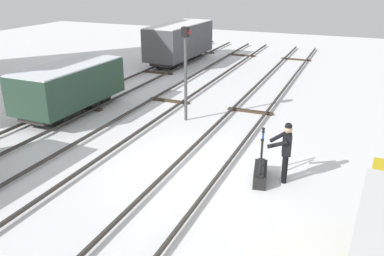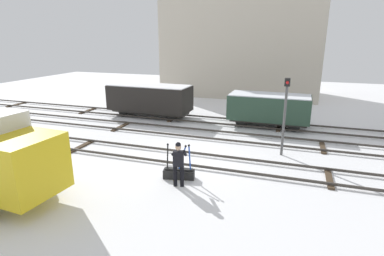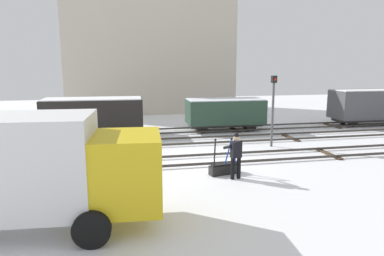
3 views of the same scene
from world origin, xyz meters
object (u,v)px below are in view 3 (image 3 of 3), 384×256
signal_post (273,103)px  delivery_truck (31,167)px  rail_worker (236,153)px  freight_car_near_switch (374,105)px  freight_car_mid_siding (94,114)px  freight_car_back_track (225,112)px  switch_lever_frame (225,168)px

signal_post → delivery_truck: bearing=-143.1°
rail_worker → freight_car_near_switch: bearing=23.3°
freight_car_mid_siding → freight_car_back_track: 8.14m
freight_car_back_track → freight_car_near_switch: (10.90, -0.00, 0.23)m
signal_post → freight_car_near_switch: signal_post is taller
signal_post → freight_car_mid_siding: bearing=152.8°
delivery_truck → freight_car_near_switch: bearing=35.7°
switch_lever_frame → freight_car_near_switch: bearing=21.1°
rail_worker → delivery_truck: 7.02m
signal_post → freight_car_mid_siding: size_ratio=0.63×
delivery_truck → signal_post: bearing=40.9°
freight_car_mid_siding → freight_car_near_switch: (19.04, 0.00, 0.12)m
rail_worker → switch_lever_frame: bearing=98.5°
rail_worker → freight_car_mid_siding: freight_car_mid_siding is taller
signal_post → rail_worker: bearing=-127.6°
switch_lever_frame → freight_car_mid_siding: 10.34m
signal_post → freight_car_mid_siding: 10.41m
switch_lever_frame → freight_car_mid_siding: bearing=110.7°
switch_lever_frame → freight_car_mid_siding: size_ratio=0.25×
freight_car_mid_siding → freight_car_back_track: size_ratio=1.18×
rail_worker → freight_car_mid_siding: (-5.72, 9.30, 0.32)m
freight_car_mid_siding → freight_car_near_switch: freight_car_near_switch is taller
switch_lever_frame → signal_post: bearing=35.1°
switch_lever_frame → delivery_truck: size_ratio=0.23×
freight_car_back_track → signal_post: bearing=-76.2°
freight_car_back_track → rail_worker: bearing=-103.7°
delivery_truck → freight_car_back_track: (8.80, 12.15, -0.47)m
switch_lever_frame → freight_car_near_switch: size_ratio=0.24×
switch_lever_frame → signal_post: (3.73, 3.95, 2.01)m
switch_lever_frame → rail_worker: bearing=-81.5°
rail_worker → delivery_truck: bearing=-167.4°
freight_car_mid_siding → signal_post: bearing=-25.8°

